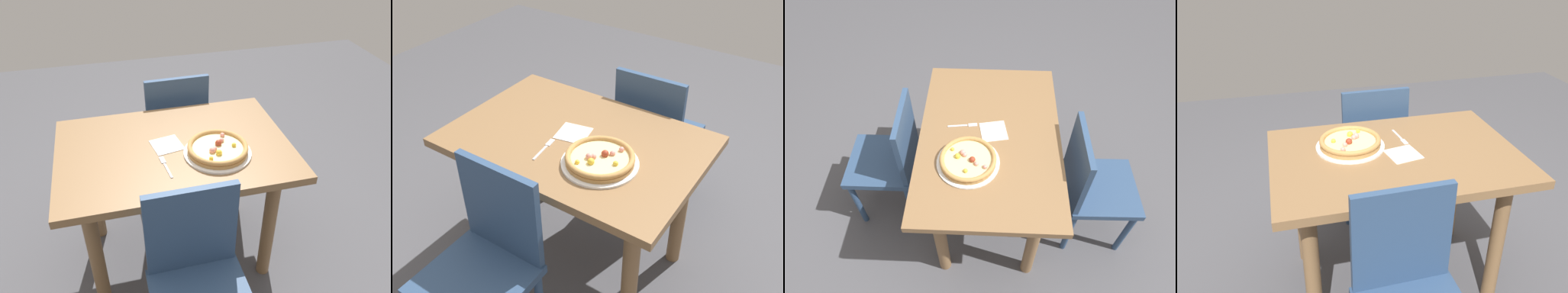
% 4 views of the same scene
% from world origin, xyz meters
% --- Properties ---
extents(ground_plane, '(6.00, 6.00, 0.00)m').
position_xyz_m(ground_plane, '(0.00, 0.00, 0.00)').
color(ground_plane, '#4C4C51').
extents(dining_table, '(1.13, 0.77, 0.76)m').
position_xyz_m(dining_table, '(0.00, 0.00, 0.63)').
color(dining_table, olive).
rests_on(dining_table, ground).
extents(chair_near, '(0.40, 0.40, 0.89)m').
position_xyz_m(chair_near, '(-0.03, -0.60, 0.49)').
color(chair_near, navy).
rests_on(chair_near, ground).
extents(plate, '(0.32, 0.32, 0.01)m').
position_xyz_m(plate, '(0.19, -0.11, 0.76)').
color(plate, white).
rests_on(plate, dining_table).
extents(pizza, '(0.29, 0.29, 0.05)m').
position_xyz_m(pizza, '(0.19, -0.11, 0.79)').
color(pizza, '#B78447').
rests_on(pizza, plate).
extents(fork, '(0.04, 0.17, 0.00)m').
position_xyz_m(fork, '(-0.07, -0.14, 0.76)').
color(fork, silver).
rests_on(fork, dining_table).
extents(napkin, '(0.16, 0.16, 0.00)m').
position_xyz_m(napkin, '(-0.03, 0.02, 0.76)').
color(napkin, white).
rests_on(napkin, dining_table).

